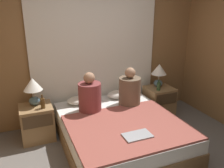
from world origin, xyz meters
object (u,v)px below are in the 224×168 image
(nightstand_left, at_px, (37,122))
(nightstand_right, at_px, (159,101))
(bed, at_px, (119,132))
(laptop_on_bed, at_px, (137,135))
(beer_bottle_on_right_stand, at_px, (159,86))
(beer_bottle_on_left_stand, at_px, (43,103))
(lamp_right, at_px, (159,72))
(person_right_in_bed, at_px, (130,90))
(pillow_right, at_px, (120,94))
(person_left_in_bed, at_px, (90,96))
(lamp_left, at_px, (33,87))
(pillow_left, at_px, (82,100))

(nightstand_left, height_order, nightstand_right, same)
(bed, bearing_deg, laptop_on_bed, -90.92)
(beer_bottle_on_right_stand, bearing_deg, nightstand_right, 45.44)
(nightstand_left, relative_size, nightstand_right, 1.00)
(nightstand_right, bearing_deg, laptop_on_bed, -132.73)
(nightstand_right, height_order, laptop_on_bed, nightstand_right)
(laptop_on_bed, bearing_deg, bed, 89.08)
(bed, bearing_deg, beer_bottle_on_left_stand, 151.60)
(lamp_right, xyz_separation_m, person_right_in_bed, (-0.76, -0.31, -0.14))
(pillow_right, bearing_deg, person_right_in_bed, -89.64)
(person_left_in_bed, distance_m, laptop_on_bed, 1.05)
(bed, relative_size, nightstand_left, 3.55)
(nightstand_right, distance_m, lamp_left, 2.31)
(pillow_right, bearing_deg, nightstand_left, -175.23)
(pillow_right, height_order, laptop_on_bed, pillow_right)
(person_left_in_bed, xyz_separation_m, person_right_in_bed, (0.69, 0.00, 0.00))
(bed, bearing_deg, nightstand_left, 149.78)
(lamp_left, relative_size, lamp_right, 1.00)
(nightstand_left, bearing_deg, person_left_in_bed, -16.85)
(nightstand_left, height_order, pillow_right, pillow_right)
(nightstand_right, relative_size, person_right_in_bed, 0.85)
(person_right_in_bed, distance_m, beer_bottle_on_right_stand, 0.67)
(nightstand_left, relative_size, lamp_right, 1.26)
(nightstand_left, distance_m, person_right_in_bed, 1.56)
(person_left_in_bed, relative_size, person_right_in_bed, 0.99)
(laptop_on_bed, bearing_deg, person_right_in_bed, 69.16)
(pillow_left, bearing_deg, nightstand_left, -170.75)
(beer_bottle_on_right_stand, distance_m, laptop_on_bed, 1.53)
(bed, bearing_deg, lamp_right, 32.81)
(pillow_left, bearing_deg, bed, -65.01)
(pillow_left, relative_size, person_left_in_bed, 0.78)
(pillow_right, distance_m, person_left_in_bed, 0.80)
(pillow_right, distance_m, beer_bottle_on_right_stand, 0.71)
(nightstand_right, bearing_deg, beer_bottle_on_left_stand, -177.24)
(bed, distance_m, lamp_right, 1.47)
(lamp_left, distance_m, person_left_in_bed, 0.87)
(nightstand_right, relative_size, person_left_in_bed, 0.86)
(lamp_right, height_order, pillow_right, lamp_right)
(person_right_in_bed, xyz_separation_m, laptop_on_bed, (-0.37, -0.98, -0.22))
(bed, height_order, lamp_right, lamp_right)
(bed, height_order, beer_bottle_on_left_stand, beer_bottle_on_left_stand)
(nightstand_left, distance_m, laptop_on_bed, 1.66)
(person_right_in_bed, xyz_separation_m, beer_bottle_on_left_stand, (-1.38, 0.14, -0.06))
(pillow_left, bearing_deg, laptop_on_bed, -75.32)
(nightstand_right, distance_m, person_right_in_bed, 0.90)
(pillow_right, bearing_deg, bed, -114.99)
(nightstand_left, relative_size, person_left_in_bed, 0.86)
(lamp_right, height_order, beer_bottle_on_right_stand, lamp_right)
(bed, height_order, nightstand_right, nightstand_right)
(nightstand_right, xyz_separation_m, pillow_left, (-1.48, 0.12, 0.22))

